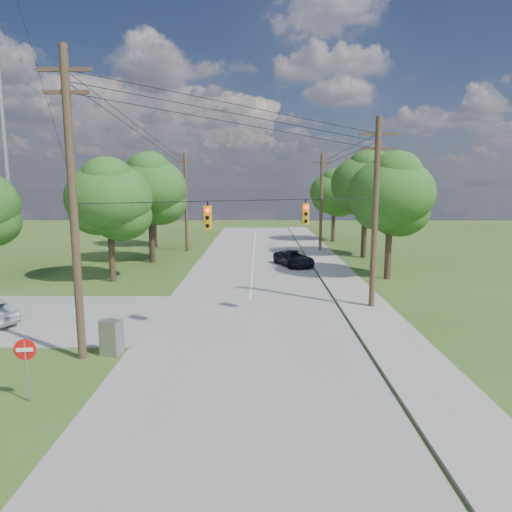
{
  "coord_description": "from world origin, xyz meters",
  "views": [
    {
      "loc": [
        2.54,
        -17.09,
        6.97
      ],
      "look_at": [
        2.38,
        5.0,
        3.45
      ],
      "focal_mm": 32.0,
      "sensor_mm": 36.0,
      "label": 1
    }
  ],
  "objects_px": {
    "do_not_enter_sign": "(25,356)",
    "pole_north_w": "(186,202)",
    "pole_north_e": "(321,202)",
    "car_main_north": "(294,258)",
    "pole_sw": "(73,203)",
    "pole_ne": "(375,211)",
    "control_cabinet": "(112,338)"
  },
  "relations": [
    {
      "from": "pole_ne",
      "to": "control_cabinet",
      "type": "relative_size",
      "value": 7.17
    },
    {
      "from": "car_main_north",
      "to": "pole_ne",
      "type": "bearing_deg",
      "value": -96.5
    },
    {
      "from": "pole_sw",
      "to": "pole_ne",
      "type": "height_order",
      "value": "pole_sw"
    },
    {
      "from": "pole_north_e",
      "to": "pole_north_w",
      "type": "xyz_separation_m",
      "value": [
        -13.9,
        0.0,
        0.0
      ]
    },
    {
      "from": "car_main_north",
      "to": "do_not_enter_sign",
      "type": "distance_m",
      "value": 26.67
    },
    {
      "from": "pole_north_w",
      "to": "car_main_north",
      "type": "xyz_separation_m",
      "value": [
        10.5,
        -8.8,
        -4.45
      ]
    },
    {
      "from": "pole_north_w",
      "to": "car_main_north",
      "type": "relative_size",
      "value": 2.14
    },
    {
      "from": "pole_sw",
      "to": "pole_north_e",
      "type": "height_order",
      "value": "pole_sw"
    },
    {
      "from": "control_cabinet",
      "to": "pole_sw",
      "type": "bearing_deg",
      "value": -144.54
    },
    {
      "from": "pole_north_w",
      "to": "control_cabinet",
      "type": "distance_m",
      "value": 29.62
    },
    {
      "from": "pole_ne",
      "to": "pole_sw",
      "type": "bearing_deg",
      "value": -150.62
    },
    {
      "from": "pole_sw",
      "to": "pole_north_e",
      "type": "relative_size",
      "value": 1.2
    },
    {
      "from": "pole_north_e",
      "to": "control_cabinet",
      "type": "distance_m",
      "value": 32.08
    },
    {
      "from": "pole_north_w",
      "to": "do_not_enter_sign",
      "type": "xyz_separation_m",
      "value": [
        0.1,
        -33.34,
        -3.57
      ]
    },
    {
      "from": "pole_sw",
      "to": "pole_north_w",
      "type": "relative_size",
      "value": 1.2
    },
    {
      "from": "pole_north_e",
      "to": "control_cabinet",
      "type": "height_order",
      "value": "pole_north_e"
    },
    {
      "from": "pole_north_e",
      "to": "car_main_north",
      "type": "height_order",
      "value": "pole_north_e"
    },
    {
      "from": "do_not_enter_sign",
      "to": "pole_north_w",
      "type": "bearing_deg",
      "value": 85.5
    },
    {
      "from": "do_not_enter_sign",
      "to": "pole_sw",
      "type": "bearing_deg",
      "value": 80.77
    },
    {
      "from": "pole_north_e",
      "to": "do_not_enter_sign",
      "type": "bearing_deg",
      "value": -112.48
    },
    {
      "from": "pole_sw",
      "to": "pole_ne",
      "type": "distance_m",
      "value": 15.51
    },
    {
      "from": "pole_north_e",
      "to": "car_main_north",
      "type": "bearing_deg",
      "value": -111.13
    },
    {
      "from": "pole_north_w",
      "to": "control_cabinet",
      "type": "bearing_deg",
      "value": -87.06
    },
    {
      "from": "pole_north_e",
      "to": "do_not_enter_sign",
      "type": "distance_m",
      "value": 36.26
    },
    {
      "from": "pole_sw",
      "to": "car_main_north",
      "type": "xyz_separation_m",
      "value": [
        10.1,
        20.8,
        -5.55
      ]
    },
    {
      "from": "car_main_north",
      "to": "control_cabinet",
      "type": "bearing_deg",
      "value": -134.69
    },
    {
      "from": "pole_north_e",
      "to": "pole_sw",
      "type": "bearing_deg",
      "value": -114.52
    },
    {
      "from": "pole_sw",
      "to": "pole_north_e",
      "type": "xyz_separation_m",
      "value": [
        13.5,
        29.6,
        -1.1
      ]
    },
    {
      "from": "pole_north_e",
      "to": "car_main_north",
      "type": "distance_m",
      "value": 10.43
    },
    {
      "from": "pole_north_w",
      "to": "control_cabinet",
      "type": "xyz_separation_m",
      "value": [
        1.5,
        -29.25,
        -4.4
      ]
    },
    {
      "from": "pole_ne",
      "to": "pole_north_e",
      "type": "bearing_deg",
      "value": 90.0
    },
    {
      "from": "pole_sw",
      "to": "pole_north_w",
      "type": "height_order",
      "value": "pole_sw"
    }
  ]
}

